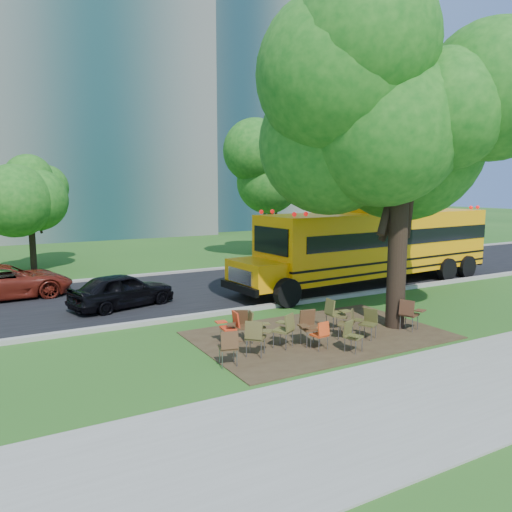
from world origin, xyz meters
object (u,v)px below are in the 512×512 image
chair_10 (255,323)px  bg_car_red (6,282)px  main_tree (403,116)px  chair_3 (308,324)px  chair_0 (230,344)px  chair_12 (334,311)px  chair_9 (239,323)px  chair_11 (348,321)px  chair_7 (410,312)px  school_bus (377,243)px  chair_5 (352,334)px  chair_1 (256,334)px  chair_6 (368,321)px  chair_4 (321,332)px  black_car (122,290)px  chair_2 (286,327)px  chair_8 (231,324)px

chair_10 → bg_car_red: (-5.66, 9.26, 0.12)m
main_tree → chair_3: main_tree is taller
chair_0 → chair_12: chair_12 is taller
chair_9 → chair_10: size_ratio=1.03×
chair_11 → chair_7: bearing=-50.8°
school_bus → chair_9: 10.21m
chair_5 → bg_car_red: bg_car_red is taller
chair_5 → chair_9: 3.00m
school_bus → chair_12: 7.82m
chair_1 → chair_6: bearing=38.9°
chair_3 → chair_4: size_ratio=1.23×
chair_1 → black_car: bearing=145.7°
main_tree → chair_10: main_tree is taller
chair_1 → chair_2: 1.04m
chair_7 → chair_9: 5.09m
chair_0 → chair_5: (3.18, -0.62, -0.05)m
chair_4 → chair_9: bearing=129.6°
chair_3 → chair_7: 3.38m
chair_9 → chair_3: bearing=171.0°
chair_2 → chair_11: bearing=-35.6°
main_tree → chair_6: (-1.51, -0.50, -5.70)m
chair_3 → chair_9: size_ratio=1.06×
chair_0 → chair_12: bearing=30.8°
chair_12 → chair_4: bearing=-44.0°
black_car → chair_11: bearing=-161.8°
chair_9 → chair_7: bearing=-170.4°
chair_5 → chair_6: chair_6 is taller
chair_3 → chair_6: chair_3 is taller
main_tree → chair_9: 7.50m
chair_11 → main_tree: bearing=-36.5°
chair_11 → chair_0: bearing=140.8°
chair_1 → chair_10: size_ratio=1.09×
main_tree → chair_3: bearing=-177.2°
chair_6 → bg_car_red: (-8.57, 10.51, 0.13)m
chair_11 → chair_12: (0.21, 0.89, 0.05)m
chair_4 → chair_11: chair_11 is taller
chair_11 → chair_2: bearing=130.5°
chair_7 → chair_12: (-1.88, 1.15, -0.01)m
chair_1 → chair_8: (-0.09, 1.23, -0.03)m
chair_6 → black_car: size_ratio=0.23×
chair_5 → chair_12: bearing=-134.4°
chair_4 → black_car: black_car is taller
chair_3 → school_bus: bearing=-134.0°
chair_12 → black_car: bearing=-136.7°
chair_1 → chair_11: chair_1 is taller
chair_2 → chair_9: bearing=102.9°
bg_car_red → chair_11: bearing=-145.7°
chair_2 → bg_car_red: bearing=91.6°
chair_10 → main_tree: bearing=93.4°
chair_3 → chair_9: chair_3 is taller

